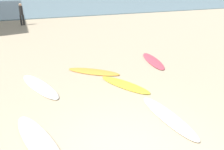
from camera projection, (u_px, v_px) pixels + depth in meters
name	position (u px, v px, depth m)	size (l,w,h in m)	color
ocean_water	(25.00, 1.00, 38.66)	(120.00, 40.00, 0.08)	slate
surfboard_0	(153.00, 61.00, 10.36)	(0.56, 2.32, 0.08)	#D34456
surfboard_1	(93.00, 72.00, 9.15)	(0.60, 2.14, 0.06)	#F89E38
surfboard_2	(39.00, 141.00, 5.20)	(0.56, 2.50, 0.08)	#EFE1C4
surfboard_3	(40.00, 86.00, 7.89)	(0.55, 2.49, 0.08)	white
surfboard_4	(168.00, 116.00, 6.14)	(0.50, 2.32, 0.08)	silver
surfboard_5	(125.00, 85.00, 8.02)	(0.54, 2.09, 0.07)	yellow
beachgoer_near	(21.00, 13.00, 18.26)	(0.36, 0.36, 1.69)	black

